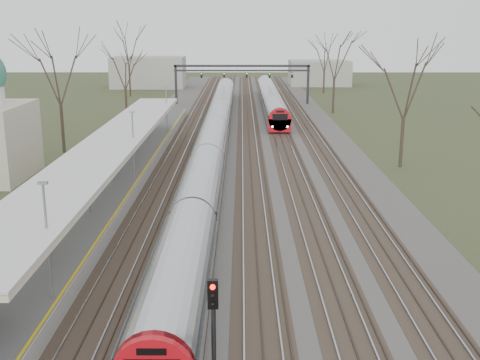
% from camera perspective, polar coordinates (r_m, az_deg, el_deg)
% --- Properties ---
extents(track_bed, '(24.00, 160.00, 0.22)m').
position_cam_1_polar(track_bed, '(65.08, 0.22, 3.89)').
color(track_bed, '#474442').
rests_on(track_bed, ground).
extents(platform, '(3.50, 69.00, 1.00)m').
position_cam_1_polar(platform, '(48.76, -10.77, 0.53)').
color(platform, '#9E9B93').
rests_on(platform, ground).
extents(canopy, '(4.10, 50.00, 3.11)m').
position_cam_1_polar(canopy, '(43.72, -12.07, 3.46)').
color(canopy, slate).
rests_on(canopy, platform).
extents(signal_gantry, '(21.00, 0.59, 6.08)m').
position_cam_1_polar(signal_gantry, '(94.22, 0.21, 10.16)').
color(signal_gantry, black).
rests_on(signal_gantry, ground).
extents(tree_west_far, '(5.50, 5.50, 11.33)m').
position_cam_1_polar(tree_west_far, '(59.63, -16.86, 10.01)').
color(tree_west_far, '#2D231C').
rests_on(tree_west_far, ground).
extents(tree_east_far, '(5.00, 5.00, 10.30)m').
position_cam_1_polar(tree_east_far, '(53.02, 15.44, 8.83)').
color(tree_east_far, '#2D231C').
rests_on(tree_east_far, ground).
extents(train_near, '(2.62, 90.21, 3.05)m').
position_cam_1_polar(train_near, '(61.88, -2.35, 4.65)').
color(train_near, '#AFB2BA').
rests_on(train_near, ground).
extents(train_far, '(2.62, 45.21, 3.05)m').
position_cam_1_polar(train_far, '(90.01, 2.92, 7.75)').
color(train_far, '#AFB2BA').
rests_on(train_far, ground).
extents(signal_post, '(0.35, 0.45, 4.10)m').
position_cam_1_polar(signal_post, '(20.32, -2.55, -12.88)').
color(signal_post, black).
rests_on(signal_post, ground).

